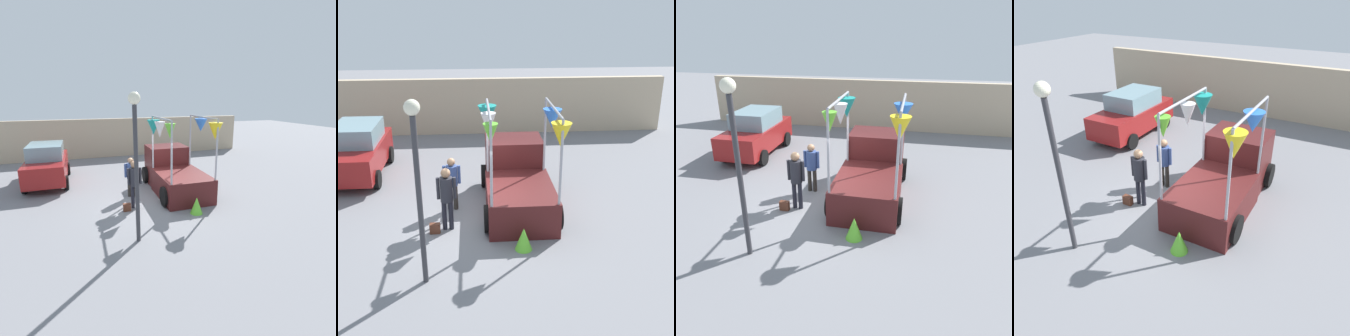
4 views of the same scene
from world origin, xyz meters
TOP-DOWN VIEW (x-y plane):
  - ground_plane at (0.00, 0.00)m, footprint 60.00×60.00m
  - vendor_truck at (1.20, 1.13)m, footprint 2.42×4.08m
  - parked_car at (-4.20, 3.87)m, footprint 1.88×4.00m
  - person_customer at (-0.85, -0.38)m, footprint 0.53×0.34m
  - person_vendor at (-0.76, 0.82)m, footprint 0.53×0.34m
  - handbag at (-1.20, -0.58)m, footprint 0.28×0.16m
  - street_lamp at (-1.24, -2.72)m, footprint 0.32×0.32m
  - brick_boundary_wall at (0.00, 8.87)m, footprint 18.00×0.36m
  - folded_kite_bundle_lime at (1.11, -1.58)m, footprint 0.46×0.46m

SIDE VIEW (x-z plane):
  - ground_plane at x=0.00m, z-range 0.00..0.00m
  - handbag at x=-1.20m, z-range 0.00..0.28m
  - folded_kite_bundle_lime at x=1.11m, z-range 0.00..0.60m
  - vendor_truck at x=1.20m, z-range -0.75..2.52m
  - parked_car at x=-4.20m, z-range 0.00..1.88m
  - person_vendor at x=-0.76m, z-range 0.17..1.82m
  - person_customer at x=-0.85m, z-range 0.20..2.00m
  - brick_boundary_wall at x=0.00m, z-range 0.00..2.60m
  - street_lamp at x=-1.24m, z-range 0.61..4.76m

